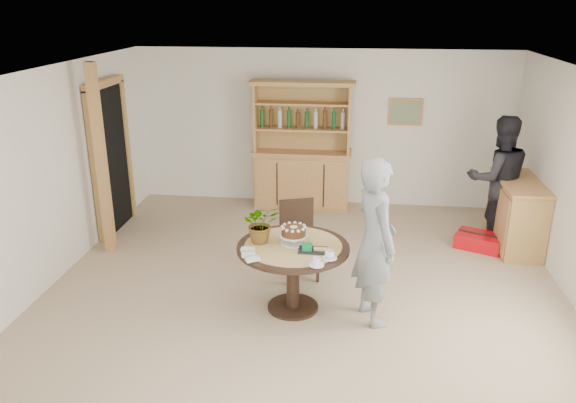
# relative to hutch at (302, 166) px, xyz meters

# --- Properties ---
(ground) EXTENTS (7.00, 7.00, 0.00)m
(ground) POSITION_rel_hutch_xyz_m (0.30, -3.24, -0.69)
(ground) COLOR tan
(ground) RESTS_ON ground
(room_shell) EXTENTS (6.04, 7.04, 2.52)m
(room_shell) POSITION_rel_hutch_xyz_m (0.30, -3.23, 1.05)
(room_shell) COLOR white
(room_shell) RESTS_ON ground
(doorway) EXTENTS (0.13, 1.10, 2.18)m
(doorway) POSITION_rel_hutch_xyz_m (-2.63, -1.24, 0.42)
(doorway) COLOR black
(doorway) RESTS_ON ground
(pine_post) EXTENTS (0.12, 0.12, 2.50)m
(pine_post) POSITION_rel_hutch_xyz_m (-2.40, -2.04, 0.56)
(pine_post) COLOR tan
(pine_post) RESTS_ON ground
(hutch) EXTENTS (1.62, 0.54, 2.04)m
(hutch) POSITION_rel_hutch_xyz_m (0.00, 0.00, 0.00)
(hutch) COLOR #B18C4A
(hutch) RESTS_ON ground
(sideboard) EXTENTS (0.54, 1.26, 0.94)m
(sideboard) POSITION_rel_hutch_xyz_m (3.04, -1.24, -0.22)
(sideboard) COLOR #B18C4A
(sideboard) RESTS_ON ground
(dining_table) EXTENTS (1.20, 1.20, 0.76)m
(dining_table) POSITION_rel_hutch_xyz_m (0.21, -3.25, -0.08)
(dining_table) COLOR black
(dining_table) RESTS_ON ground
(dining_chair) EXTENTS (0.53, 0.53, 0.95)m
(dining_chair) POSITION_rel_hutch_xyz_m (0.19, -2.42, -0.15)
(dining_chair) COLOR black
(dining_chair) RESTS_ON ground
(birthday_cake) EXTENTS (0.30, 0.30, 0.20)m
(birthday_cake) POSITION_rel_hutch_xyz_m (0.21, -3.20, 0.19)
(birthday_cake) COLOR white
(birthday_cake) RESTS_ON dining_table
(flower_vase) EXTENTS (0.47, 0.44, 0.42)m
(flower_vase) POSITION_rel_hutch_xyz_m (-0.14, -3.20, 0.28)
(flower_vase) COLOR #3F7233
(flower_vase) RESTS_ON dining_table
(gift_tray) EXTENTS (0.30, 0.20, 0.08)m
(gift_tray) POSITION_rel_hutch_xyz_m (0.43, -3.37, 0.10)
(gift_tray) COLOR black
(gift_tray) RESTS_ON dining_table
(coffee_cup_a) EXTENTS (0.15, 0.15, 0.09)m
(coffee_cup_a) POSITION_rel_hutch_xyz_m (0.61, -3.53, 0.11)
(coffee_cup_a) COLOR white
(coffee_cup_a) RESTS_ON dining_table
(coffee_cup_b) EXTENTS (0.15, 0.15, 0.08)m
(coffee_cup_b) POSITION_rel_hutch_xyz_m (0.49, -3.70, 0.11)
(coffee_cup_b) COLOR white
(coffee_cup_b) RESTS_ON dining_table
(napkins) EXTENTS (0.24, 0.33, 0.03)m
(napkins) POSITION_rel_hutch_xyz_m (-0.20, -3.56, 0.09)
(napkins) COLOR white
(napkins) RESTS_ON dining_table
(teen_boy) EXTENTS (0.65, 0.76, 1.78)m
(teen_boy) POSITION_rel_hutch_xyz_m (1.06, -3.35, 0.20)
(teen_boy) COLOR gray
(teen_boy) RESTS_ON ground
(adult_person) EXTENTS (0.94, 0.78, 1.77)m
(adult_person) POSITION_rel_hutch_xyz_m (2.80, -1.01, 0.20)
(adult_person) COLOR black
(adult_person) RESTS_ON ground
(red_suitcase) EXTENTS (0.71, 0.61, 0.21)m
(red_suitcase) POSITION_rel_hutch_xyz_m (2.57, -1.36, -0.59)
(red_suitcase) COLOR red
(red_suitcase) RESTS_ON ground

